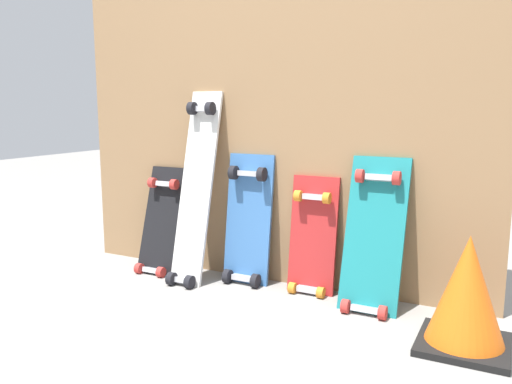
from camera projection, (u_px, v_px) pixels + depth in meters
name	position (u px, v px, depth m)	size (l,w,h in m)	color
ground_plane	(263.00, 283.00, 2.43)	(12.00, 12.00, 0.00)	gray
plywood_wall_panel	(270.00, 81.00, 2.34)	(2.03, 0.04, 1.85)	#99724C
skateboard_black	(161.00, 227.00, 2.59)	(0.21, 0.23, 0.59)	black
skateboard_white	(195.00, 194.00, 2.43)	(0.16, 0.30, 0.95)	silver
skateboard_blue	(247.00, 226.00, 2.41)	(0.23, 0.16, 0.66)	#386BAD
skateboard_red	(312.00, 243.00, 2.29)	(0.21, 0.14, 0.58)	#B22626
skateboard_teal	(373.00, 243.00, 2.10)	(0.24, 0.25, 0.68)	#197A7F
traffic_cone	(467.00, 293.00, 1.75)	(0.30, 0.30, 0.39)	black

